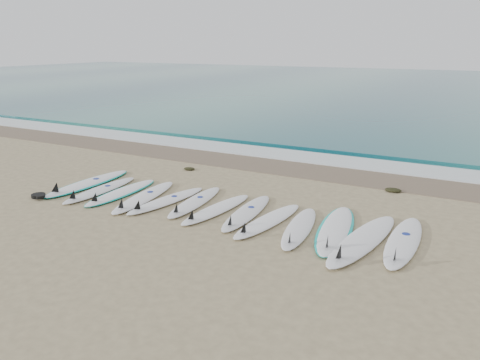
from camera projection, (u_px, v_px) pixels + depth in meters
The scene contains 21 objects.
ground at pixel (217, 211), 10.12m from camera, with size 120.00×120.00×0.00m, color #9D8B65.
ocean at pixel (423, 87), 37.64m from camera, with size 120.00×55.00×0.03m, color #1E6566.
wet_sand_band at pixel (289, 167), 13.59m from camera, with size 120.00×1.80×0.01m, color brown.
foam_band at pixel (306, 157), 14.77m from camera, with size 120.00×1.40×0.04m, color silver.
wave_crest at pixel (321, 147), 16.03m from camera, with size 120.00×1.00×0.10m, color #1E6566.
surfboard_0 at pixel (87, 183), 11.91m from camera, with size 0.69×2.78×0.35m.
surfboard_1 at pixel (99, 190), 11.35m from camera, with size 0.56×2.43×0.31m.
surfboard_2 at pixel (121, 192), 11.20m from camera, with size 0.59×2.40×0.30m.
surfboard_3 at pixel (143, 197), 10.83m from camera, with size 0.88×2.61×0.33m.
surfboard_4 at pixel (165, 201), 10.60m from camera, with size 0.83×2.41×0.30m.
surfboard_5 at pixel (194, 202), 10.51m from camera, with size 0.72×2.39×0.30m.
surfboard_6 at pixel (215, 209), 10.04m from camera, with size 0.73×2.37×0.30m.
surfboard_7 at pixel (246, 213), 9.84m from camera, with size 0.71×2.44×0.31m.
surfboard_8 at pixel (267, 221), 9.39m from camera, with size 0.79×2.40×0.30m.
surfboard_9 at pixel (299, 228), 9.03m from camera, with size 0.83×2.34×0.29m.
surfboard_10 at pixel (335, 229), 8.97m from camera, with size 1.02×2.73×0.34m.
surfboard_11 at pixel (362, 240), 8.45m from camera, with size 0.99×2.94×0.37m.
surfboard_12 at pixel (403, 242), 8.40m from camera, with size 0.57×2.61×0.33m.
seaweed_near at pixel (189, 169), 13.36m from camera, with size 0.33×0.26×0.07m, color black.
seaweed_far at pixel (393, 190), 11.41m from camera, with size 0.40×0.31×0.08m, color black.
leash_coil at pixel (39, 196), 10.94m from camera, with size 0.46×0.36×0.11m.
Camera 1 is at (4.91, -8.17, 3.50)m, focal length 35.00 mm.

